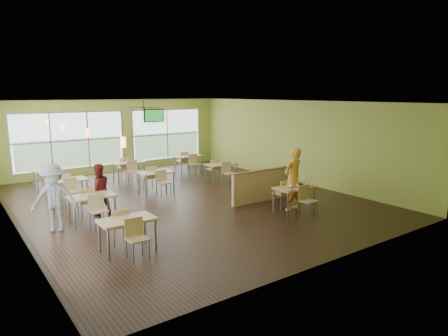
{
  "coord_description": "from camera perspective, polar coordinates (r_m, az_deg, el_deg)",
  "views": [
    {
      "loc": [
        -6.36,
        -11.11,
        3.48
      ],
      "look_at": [
        0.61,
        -1.35,
        1.22
      ],
      "focal_mm": 32.0,
      "sensor_mm": 36.0,
      "label": 1
    }
  ],
  "objects": [
    {
      "name": "food_basket",
      "position": [
        12.33,
        11.04,
        -2.18
      ],
      "size": [
        0.24,
        0.24,
        0.05
      ],
      "color": "black",
      "rests_on": "main_table"
    },
    {
      "name": "main_table",
      "position": [
        11.99,
        10.03,
        -3.24
      ],
      "size": [
        1.22,
        1.52,
        0.87
      ],
      "color": "#D8B774",
      "rests_on": "floor"
    },
    {
      "name": "wrapper_mid",
      "position": [
        12.1,
        9.26,
        -2.4
      ],
      "size": [
        0.21,
        0.2,
        0.05
      ],
      "primitive_type": "ellipsoid",
      "rotation": [
        0.0,
        0.0,
        0.2
      ],
      "color": "#AA7D52",
      "rests_on": "main_table"
    },
    {
      "name": "room",
      "position": [
        12.94,
        -5.7,
        2.27
      ],
      "size": [
        12.0,
        12.04,
        3.2
      ],
      "color": "black",
      "rests_on": "ground"
    },
    {
      "name": "cup_red_far",
      "position": [
        12.1,
        11.85,
        -2.28
      ],
      "size": [
        0.09,
        0.09,
        0.32
      ],
      "color": "white",
      "rests_on": "main_table"
    },
    {
      "name": "tv_backwall",
      "position": [
        18.89,
        -9.98,
        7.4
      ],
      "size": [
        1.0,
        0.07,
        0.6
      ],
      "color": "black",
      "rests_on": "wall_back"
    },
    {
      "name": "ceiling_fan",
      "position": [
        15.49,
        -11.4,
        8.49
      ],
      "size": [
        1.25,
        1.25,
        0.29
      ],
      "color": "#2D2119",
      "rests_on": "ceiling"
    },
    {
      "name": "window_bays",
      "position": [
        14.8,
        -20.7,
        2.2
      ],
      "size": [
        9.24,
        10.24,
        2.38
      ],
      "color": "white",
      "rests_on": "room"
    },
    {
      "name": "cup_yellow",
      "position": [
        11.68,
        10.44,
        -2.66
      ],
      "size": [
        0.1,
        0.1,
        0.35
      ],
      "color": "white",
      "rests_on": "main_table"
    },
    {
      "name": "wrapper_left",
      "position": [
        11.45,
        9.59,
        -3.16
      ],
      "size": [
        0.2,
        0.19,
        0.04
      ],
      "primitive_type": "ellipsoid",
      "rotation": [
        0.0,
        0.0,
        -0.25
      ],
      "color": "#AA7D52",
      "rests_on": "main_table"
    },
    {
      "name": "cup_blue",
      "position": [
        11.59,
        9.51,
        -2.72
      ],
      "size": [
        0.11,
        0.11,
        0.38
      ],
      "color": "white",
      "rests_on": "main_table"
    },
    {
      "name": "cup_red_near",
      "position": [
        11.94,
        11.46,
        -2.45
      ],
      "size": [
        0.09,
        0.09,
        0.31
      ],
      "color": "white",
      "rests_on": "main_table"
    },
    {
      "name": "wrapper_right",
      "position": [
        11.93,
        11.89,
        -2.69
      ],
      "size": [
        0.19,
        0.18,
        0.04
      ],
      "primitive_type": "ellipsoid",
      "rotation": [
        0.0,
        0.0,
        0.34
      ],
      "color": "#AA7D52",
      "rests_on": "main_table"
    },
    {
      "name": "half_wall_divider",
      "position": [
        13.04,
        5.48,
        -2.48
      ],
      "size": [
        2.4,
        0.14,
        1.04
      ],
      "color": "#D8B774",
      "rests_on": "floor"
    },
    {
      "name": "pendant_lights",
      "position": [
        12.25,
        -20.55,
        5.19
      ],
      "size": [
        0.11,
        7.31,
        0.86
      ],
      "color": "#2D2119",
      "rests_on": "ceiling"
    },
    {
      "name": "ketchup_cup",
      "position": [
        12.19,
        12.47,
        -2.47
      ],
      "size": [
        0.05,
        0.05,
        0.02
      ],
      "primitive_type": "cylinder",
      "color": "#B41512",
      "rests_on": "main_table"
    },
    {
      "name": "dining_tables",
      "position": [
        14.17,
        -12.78,
        -1.19
      ],
      "size": [
        6.92,
        8.72,
        0.87
      ],
      "color": "#D8B774",
      "rests_on": "floor"
    },
    {
      "name": "patron_maroon",
      "position": [
        12.07,
        -17.49,
        -2.93
      ],
      "size": [
        0.73,
        0.57,
        1.49
      ],
      "primitive_type": "imported",
      "rotation": [
        0.0,
        0.0,
        3.14
      ],
      "color": "maroon",
      "rests_on": "floor"
    },
    {
      "name": "man_plaid",
      "position": [
        12.09,
        9.83,
        -1.53
      ],
      "size": [
        0.76,
        0.55,
        1.91
      ],
      "primitive_type": "imported",
      "rotation": [
        0.0,
        0.0,
        3.29
      ],
      "color": "orange",
      "rests_on": "floor"
    },
    {
      "name": "patron_grey",
      "position": [
        11.0,
        -23.07,
        -3.95
      ],
      "size": [
        1.28,
        1.02,
        1.73
      ],
      "primitive_type": "imported",
      "rotation": [
        0.0,
        0.0,
        -0.38
      ],
      "color": "slate",
      "rests_on": "floor"
    }
  ]
}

